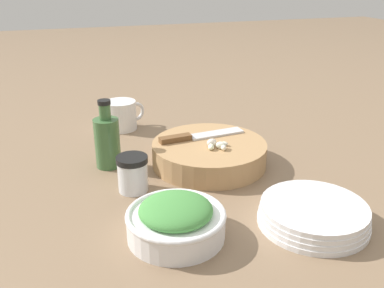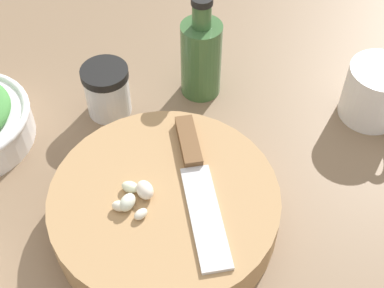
{
  "view_description": "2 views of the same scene",
  "coord_description": "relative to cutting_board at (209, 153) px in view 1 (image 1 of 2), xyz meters",
  "views": [
    {
      "loc": [
        -0.88,
        0.23,
        0.44
      ],
      "look_at": [
        -0.01,
        -0.05,
        0.05
      ],
      "focal_mm": 40.0,
      "sensor_mm": 36.0,
      "label": 1
    },
    {
      "loc": [
        -0.02,
        -0.44,
        0.55
      ],
      "look_at": [
        0.02,
        -0.01,
        0.05
      ],
      "focal_mm": 50.0,
      "sensor_mm": 36.0,
      "label": 2
    }
  ],
  "objects": [
    {
      "name": "spice_jar",
      "position": [
        -0.07,
        0.19,
        0.01
      ],
      "size": [
        0.07,
        0.07,
        0.08
      ],
      "color": "silver",
      "rests_on": "ground_plane"
    },
    {
      "name": "oil_bottle",
      "position": [
        0.06,
        0.23,
        0.04
      ],
      "size": [
        0.06,
        0.06,
        0.16
      ],
      "color": "#3D6638",
      "rests_on": "ground_plane"
    },
    {
      "name": "plate_stack",
      "position": [
        -0.3,
        -0.09,
        -0.01
      ],
      "size": [
        0.2,
        0.2,
        0.04
      ],
      "color": "white",
      "rests_on": "ground_plane"
    },
    {
      "name": "chef_knife",
      "position": [
        0.04,
        0.02,
        0.03
      ],
      "size": [
        0.05,
        0.21,
        0.01
      ],
      "rotation": [
        0.0,
        0.0,
        3.24
      ],
      "color": "brown",
      "rests_on": "cutting_board"
    },
    {
      "name": "ground_plane",
      "position": [
        0.02,
        0.09,
        -0.03
      ],
      "size": [
        5.0,
        5.0,
        0.0
      ],
      "primitive_type": "plane",
      "color": "#7F664C"
    },
    {
      "name": "coffee_mug",
      "position": [
        0.3,
        0.16,
        0.01
      ],
      "size": [
        0.09,
        0.12,
        0.08
      ],
      "color": "white",
      "rests_on": "ground_plane"
    },
    {
      "name": "cutting_board",
      "position": [
        0.0,
        0.0,
        0.0
      ],
      "size": [
        0.27,
        0.27,
        0.05
      ],
      "color": "tan",
      "rests_on": "ground_plane"
    },
    {
      "name": "herb_bowl",
      "position": [
        -0.26,
        0.15,
        0.01
      ],
      "size": [
        0.17,
        0.17,
        0.07
      ],
      "color": "white",
      "rests_on": "ground_plane"
    },
    {
      "name": "garlic_cloves",
      "position": [
        -0.03,
        -0.01,
        0.04
      ],
      "size": [
        0.05,
        0.06,
        0.02
      ],
      "color": "silver",
      "rests_on": "cutting_board"
    }
  ]
}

